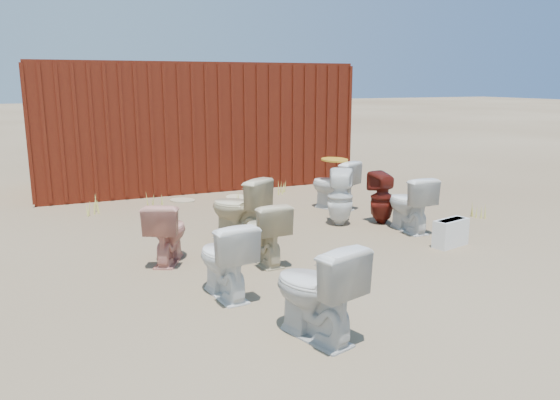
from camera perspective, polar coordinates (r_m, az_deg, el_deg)
name	(u,v)px	position (r m, az deg, el deg)	size (l,w,h in m)	color
ground	(299,254)	(6.70, 2.03, -5.61)	(100.00, 100.00, 0.00)	brown
shipping_container	(191,124)	(11.33, -9.30, 7.83)	(6.00, 2.40, 2.40)	#450C0B
toilet_front_a	(315,290)	(4.47, 3.71, -9.38)	(0.46, 0.81, 0.83)	silver
toilet_front_pink	(167,232)	(6.44, -11.72, -3.27)	(0.41, 0.71, 0.73)	tan
toilet_front_c	(225,259)	(5.34, -5.81, -6.12)	(0.43, 0.75, 0.76)	white
toilet_front_maroon	(382,198)	(8.14, 10.63, 0.21)	(0.34, 0.35, 0.77)	#57150E
toilet_front_e	(409,204)	(7.81, 13.37, -0.36)	(0.44, 0.77, 0.78)	white
toilet_back_beige_left	(239,208)	(7.25, -4.32, -0.83)	(0.47, 0.82, 0.83)	beige
toilet_back_beige_right	(264,232)	(6.27, -1.63, -3.39)	(0.41, 0.72, 0.73)	beige
toilet_back_yellowlid	(334,185)	(8.94, 5.66, 1.58)	(0.45, 0.79, 0.80)	white
toilet_back_e	(340,197)	(7.97, 6.30, 0.29)	(0.37, 0.38, 0.82)	white
yellow_lid	(334,160)	(8.88, 5.72, 4.22)	(0.41, 0.51, 0.03)	gold
loose_tank	(451,233)	(7.28, 17.40, -3.29)	(0.50, 0.20, 0.35)	white
loose_lid_near	(237,197)	(9.83, -4.53, 0.27)	(0.38, 0.49, 0.02)	beige
loose_lid_far	(182,200)	(9.72, -10.16, -0.03)	(0.36, 0.47, 0.02)	#BEAF8A
weed_clump_a	(92,205)	(9.15, -19.09, -0.49)	(0.36, 0.36, 0.28)	#CDC752
weed_clump_b	(244,202)	(8.92, -3.73, -0.19)	(0.32, 0.32, 0.26)	#CDC752
weed_clump_c	(330,193)	(9.57, 5.25, 0.70)	(0.36, 0.36, 0.28)	#CDC752
weed_clump_d	(155,202)	(9.18, -12.96, -0.20)	(0.30, 0.30, 0.24)	#CDC752
weed_clump_e	(283,185)	(10.29, 0.31, 1.54)	(0.34, 0.34, 0.27)	#CDC752
weed_clump_f	(478,211)	(8.89, 19.99, -1.05)	(0.28, 0.28, 0.24)	#CDC752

